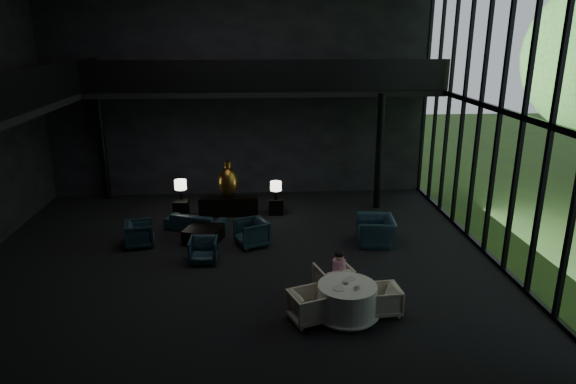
{
  "coord_description": "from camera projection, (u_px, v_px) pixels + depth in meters",
  "views": [
    {
      "loc": [
        0.54,
        -12.99,
        5.96
      ],
      "look_at": [
        1.42,
        0.5,
        1.72
      ],
      "focal_mm": 32.0,
      "sensor_mm": 36.0,
      "label": 1
    }
  ],
  "objects": [
    {
      "name": "cereal_bowl",
      "position": [
        346.0,
        281.0,
        11.1
      ],
      "size": [
        0.17,
        0.17,
        0.08
      ],
      "primitive_type": "ellipsoid",
      "color": "white",
      "rests_on": "dining_table"
    },
    {
      "name": "dining_table",
      "position": [
        347.0,
        303.0,
        11.15
      ],
      "size": [
        1.45,
        1.45,
        0.75
      ],
      "color": "white",
      "rests_on": "floor"
    },
    {
      "name": "lounge_armchair_east",
      "position": [
        251.0,
        230.0,
        14.81
      ],
      "size": [
        1.14,
        1.17,
        0.94
      ],
      "primitive_type": "imported",
      "rotation": [
        0.0,
        0.0,
        -1.17
      ],
      "color": "#152A38",
      "rests_on": "floor"
    },
    {
      "name": "side_table_right",
      "position": [
        276.0,
        206.0,
        17.5
      ],
      "size": [
        0.49,
        0.49,
        0.53
      ],
      "primitive_type": "cube",
      "color": "black",
      "rests_on": "floor"
    },
    {
      "name": "plate_a",
      "position": [
        339.0,
        288.0,
        10.87
      ],
      "size": [
        0.27,
        0.27,
        0.02
      ],
      "primitive_type": "cylinder",
      "rotation": [
        0.0,
        0.0,
        -0.02
      ],
      "color": "white",
      "rests_on": "dining_table"
    },
    {
      "name": "floor",
      "position": [
        238.0,
        258.0,
        14.12
      ],
      "size": [
        14.0,
        12.0,
        0.02
      ],
      "primitive_type": "cube",
      "color": "black",
      "rests_on": "ground"
    },
    {
      "name": "wall_back",
      "position": [
        239.0,
        88.0,
        18.63
      ],
      "size": [
        14.0,
        0.04,
        8.0
      ],
      "primitive_type": "cube",
      "color": "black",
      "rests_on": "ground"
    },
    {
      "name": "curtain_wall",
      "position": [
        501.0,
        110.0,
        13.36
      ],
      "size": [
        0.2,
        12.0,
        8.0
      ],
      "primitive_type": null,
      "color": "black",
      "rests_on": "ground"
    },
    {
      "name": "table_lamp_right",
      "position": [
        276.0,
        187.0,
        17.19
      ],
      "size": [
        0.38,
        0.38,
        0.63
      ],
      "color": "black",
      "rests_on": "side_table_right"
    },
    {
      "name": "column_nw",
      "position": [
        102.0,
        146.0,
        18.63
      ],
      "size": [
        0.24,
        0.24,
        4.0
      ],
      "primitive_type": "cylinder",
      "color": "black",
      "rests_on": "floor"
    },
    {
      "name": "saucer",
      "position": [
        357.0,
        288.0,
        10.89
      ],
      "size": [
        0.2,
        0.2,
        0.01
      ],
      "primitive_type": "cylinder",
      "rotation": [
        0.0,
        0.0,
        0.38
      ],
      "color": "white",
      "rests_on": "dining_table"
    },
    {
      "name": "lounge_armchair_south",
      "position": [
        203.0,
        250.0,
        13.77
      ],
      "size": [
        0.72,
        0.68,
        0.73
      ],
      "primitive_type": "imported",
      "rotation": [
        0.0,
        0.0,
        -0.03
      ],
      "color": "black",
      "rests_on": "floor"
    },
    {
      "name": "mezzanine_back",
      "position": [
        267.0,
        91.0,
        17.74
      ],
      "size": [
        12.0,
        2.0,
        0.25
      ],
      "primitive_type": "cube",
      "color": "black",
      "rests_on": "wall_back"
    },
    {
      "name": "console",
      "position": [
        229.0,
        206.0,
        17.32
      ],
      "size": [
        1.98,
        0.45,
        0.63
      ],
      "primitive_type": "cube",
      "color": "black",
      "rests_on": "floor"
    },
    {
      "name": "dining_chair_west",
      "position": [
        308.0,
        305.0,
        10.94
      ],
      "size": [
        0.9,
        0.92,
        0.75
      ],
      "primitive_type": "imported",
      "rotation": [
        0.0,
        0.0,
        1.92
      ],
      "color": "beige",
      "rests_on": "floor"
    },
    {
      "name": "dining_chair_east",
      "position": [
        383.0,
        300.0,
        11.27
      ],
      "size": [
        0.65,
        0.68,
        0.65
      ],
      "primitive_type": "imported",
      "rotation": [
        0.0,
        0.0,
        -1.48
      ],
      "color": "silver",
      "rests_on": "floor"
    },
    {
      "name": "window_armchair",
      "position": [
        376.0,
        225.0,
        14.96
      ],
      "size": [
        0.98,
        1.4,
        1.15
      ],
      "primitive_type": "imported",
      "rotation": [
        0.0,
        0.0,
        -1.67
      ],
      "color": "black",
      "rests_on": "floor"
    },
    {
      "name": "coffee_table",
      "position": [
        204.0,
        235.0,
        15.18
      ],
      "size": [
        1.24,
        1.24,
        0.44
      ],
      "primitive_type": "cube",
      "rotation": [
        0.0,
        0.0,
        -0.31
      ],
      "color": "black",
      "rests_on": "floor"
    },
    {
      "name": "wall_front",
      "position": [
        217.0,
        177.0,
        7.21
      ],
      "size": [
        14.0,
        0.04,
        8.0
      ],
      "primitive_type": "cube",
      "color": "black",
      "rests_on": "ground"
    },
    {
      "name": "railing_left",
      "position": [
        25.0,
        90.0,
        12.43
      ],
      "size": [
        0.06,
        12.0,
        1.0
      ],
      "primitive_type": "cube",
      "color": "black",
      "rests_on": "mezzanine_left"
    },
    {
      "name": "column_ne",
      "position": [
        379.0,
        152.0,
        17.63
      ],
      "size": [
        0.24,
        0.24,
        4.0
      ],
      "primitive_type": "cylinder",
      "color": "black",
      "rests_on": "floor"
    },
    {
      "name": "table_lamp_left",
      "position": [
        180.0,
        185.0,
        17.23
      ],
      "size": [
        0.4,
        0.4,
        0.67
      ],
      "color": "black",
      "rests_on": "side_table_left"
    },
    {
      "name": "dining_chair_north",
      "position": [
        333.0,
        278.0,
        12.09
      ],
      "size": [
        0.98,
        0.94,
        0.83
      ],
      "primitive_type": "imported",
      "rotation": [
        0.0,
        0.0,
        3.42
      ],
      "color": "silver",
      "rests_on": "floor"
    },
    {
      "name": "railing_back",
      "position": [
        268.0,
        75.0,
        16.61
      ],
      "size": [
        12.0,
        0.06,
        1.0
      ],
      "primitive_type": "cube",
      "color": "black",
      "rests_on": "mezzanine_back"
    },
    {
      "name": "coffee_cup",
      "position": [
        358.0,
        286.0,
        10.88
      ],
      "size": [
        0.1,
        0.1,
        0.07
      ],
      "primitive_type": "cylinder",
      "rotation": [
        0.0,
        0.0,
        -0.12
      ],
      "color": "white",
      "rests_on": "saucer"
    },
    {
      "name": "cream_pot",
      "position": [
        355.0,
        289.0,
        10.8
      ],
      "size": [
        0.07,
        0.07,
        0.07
      ],
      "primitive_type": "cylinder",
      "rotation": [
        0.0,
        0.0,
        -0.13
      ],
      "color": "#99999E",
      "rests_on": "dining_table"
    },
    {
      "name": "plate_b",
      "position": [
        351.0,
        278.0,
        11.31
      ],
      "size": [
        0.26,
        0.26,
        0.01
      ],
      "primitive_type": "cylinder",
      "rotation": [
        0.0,
        0.0,
        0.32
      ],
      "color": "white",
      "rests_on": "dining_table"
    },
    {
      "name": "child",
      "position": [
        339.0,
        264.0,
        11.95
      ],
      "size": [
        0.3,
        0.3,
        0.65
      ],
      "rotation": [
        0.0,
        0.0,
        3.14
      ],
      "color": "#F19EBF",
      "rests_on": "dining_chair_north"
    },
    {
      "name": "bronze_urn",
      "position": [
        228.0,
        182.0,
        17.2
      ],
      "size": [
        0.65,
        0.65,
        1.2
      ],
      "color": "olive",
      "rests_on": "console"
    },
    {
      "name": "lounge_armchair_west",
      "position": [
        140.0,
        232.0,
        14.8
      ],
      "size": [
        0.92,
        0.96,
        0.85
      ],
      "primitive_type": "imported",
      "rotation": [
        0.0,
        0.0,
        1.77
      ],
      "color": "black",
      "rests_on": "floor"
    },
    {
      "name": "side_table_left",
      "position": [
        181.0,
        208.0,
        17.27
      ],
      "size": [
        0.49,
        0.49,
        0.54
      ],
      "primitive_type": "cube",
      "color": "black",
      "rests_on": "floor"
    },
    {
      "name": "sofa",
      "position": [
        195.0,
        220.0,
        16.07
      ],
      "size": [
        1.7,
        1.01,
        0.64
      ],
      "primitive_type": "imported",
      "rotation": [
        0.0,
        0.0,
        2.79
      ],
      "color": "black",
      "rests_on": "floor"
    }
  ]
}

